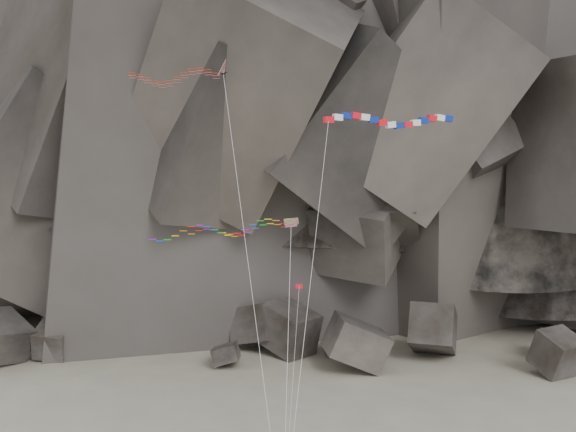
{
  "coord_description": "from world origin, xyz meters",
  "views": [
    {
      "loc": [
        2.54,
        -55.87,
        25.51
      ],
      "look_at": [
        -0.76,
        6.0,
        20.69
      ],
      "focal_mm": 45.0,
      "sensor_mm": 36.0,
      "label": 1
    }
  ],
  "objects_px": {
    "banner_kite": "(390,122)",
    "pennant_kite": "(296,322)",
    "parafoil_kite": "(216,230)",
    "delta_kite": "(171,77)"
  },
  "relations": [
    {
      "from": "banner_kite",
      "to": "pennant_kite",
      "type": "height_order",
      "value": "banner_kite"
    },
    {
      "from": "delta_kite",
      "to": "pennant_kite",
      "type": "height_order",
      "value": "delta_kite"
    },
    {
      "from": "banner_kite",
      "to": "parafoil_kite",
      "type": "height_order",
      "value": "banner_kite"
    },
    {
      "from": "parafoil_kite",
      "to": "pennant_kite",
      "type": "height_order",
      "value": "parafoil_kite"
    },
    {
      "from": "delta_kite",
      "to": "parafoil_kite",
      "type": "height_order",
      "value": "delta_kite"
    },
    {
      "from": "delta_kite",
      "to": "parafoil_kite",
      "type": "bearing_deg",
      "value": -31.05
    },
    {
      "from": "parafoil_kite",
      "to": "pennant_kite",
      "type": "distance_m",
      "value": 9.65
    },
    {
      "from": "banner_kite",
      "to": "parafoil_kite",
      "type": "relative_size",
      "value": 1.42
    },
    {
      "from": "banner_kite",
      "to": "parafoil_kite",
      "type": "bearing_deg",
      "value": 169.05
    },
    {
      "from": "delta_kite",
      "to": "parafoil_kite",
      "type": "xyz_separation_m",
      "value": [
        4.32,
        -4.09,
        -12.22
      ]
    }
  ]
}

